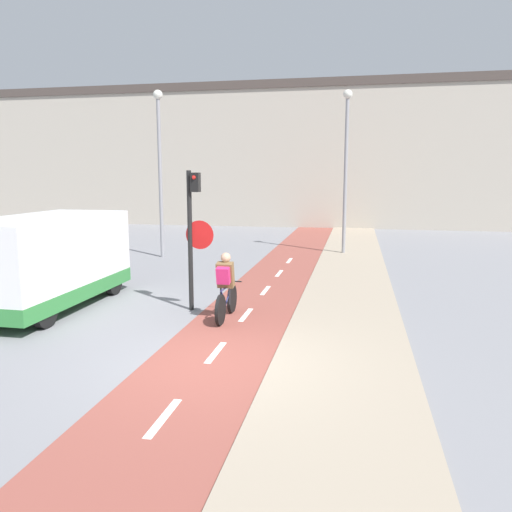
{
  "coord_description": "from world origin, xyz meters",
  "views": [
    {
      "loc": [
        2.41,
        -7.77,
        3.17
      ],
      "look_at": [
        0.0,
        4.17,
        1.2
      ],
      "focal_mm": 35.0,
      "sensor_mm": 36.0,
      "label": 1
    }
  ],
  "objects_px": {
    "street_lamp_sidewalk": "(346,155)",
    "cyclist_near": "(226,288)",
    "street_lamp_far": "(160,156)",
    "traffic_light_pole": "(193,225)",
    "van": "(45,263)"
  },
  "relations": [
    {
      "from": "street_lamp_sidewalk",
      "to": "cyclist_near",
      "type": "height_order",
      "value": "street_lamp_sidewalk"
    },
    {
      "from": "cyclist_near",
      "to": "street_lamp_far",
      "type": "bearing_deg",
      "value": 120.58
    },
    {
      "from": "street_lamp_far",
      "to": "cyclist_near",
      "type": "bearing_deg",
      "value": -59.42
    },
    {
      "from": "cyclist_near",
      "to": "van",
      "type": "bearing_deg",
      "value": 177.73
    },
    {
      "from": "traffic_light_pole",
      "to": "van",
      "type": "height_order",
      "value": "traffic_light_pole"
    },
    {
      "from": "traffic_light_pole",
      "to": "cyclist_near",
      "type": "distance_m",
      "value": 1.73
    },
    {
      "from": "street_lamp_far",
      "to": "cyclist_near",
      "type": "height_order",
      "value": "street_lamp_far"
    },
    {
      "from": "street_lamp_far",
      "to": "cyclist_near",
      "type": "xyz_separation_m",
      "value": [
        4.66,
        -7.89,
        -3.19
      ]
    },
    {
      "from": "van",
      "to": "street_lamp_far",
      "type": "bearing_deg",
      "value": 91.02
    },
    {
      "from": "street_lamp_far",
      "to": "street_lamp_sidewalk",
      "type": "xyz_separation_m",
      "value": [
        6.96,
        2.19,
        0.07
      ]
    },
    {
      "from": "traffic_light_pole",
      "to": "van",
      "type": "relative_size",
      "value": 0.7
    },
    {
      "from": "traffic_light_pole",
      "to": "cyclist_near",
      "type": "relative_size",
      "value": 1.95
    },
    {
      "from": "street_lamp_far",
      "to": "street_lamp_sidewalk",
      "type": "height_order",
      "value": "street_lamp_sidewalk"
    },
    {
      "from": "street_lamp_sidewalk",
      "to": "cyclist_near",
      "type": "bearing_deg",
      "value": -102.87
    },
    {
      "from": "traffic_light_pole",
      "to": "cyclist_near",
      "type": "height_order",
      "value": "traffic_light_pole"
    }
  ]
}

